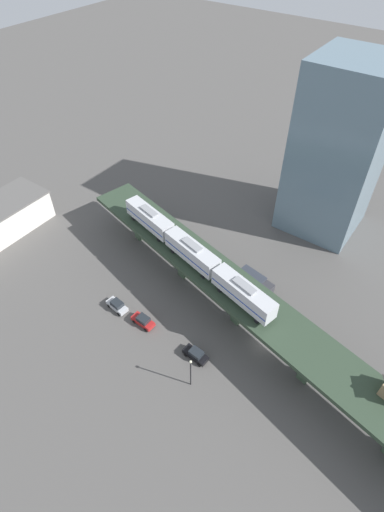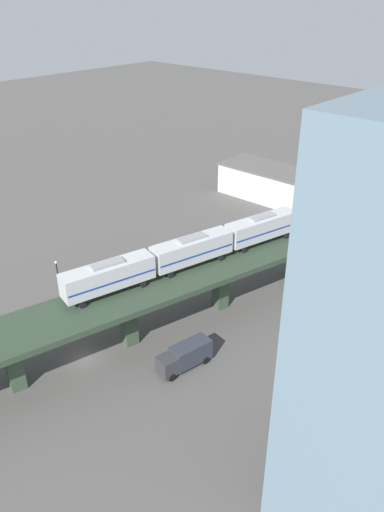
# 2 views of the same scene
# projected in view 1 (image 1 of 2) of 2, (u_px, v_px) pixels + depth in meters

# --- Properties ---
(ground_plane) EXTENTS (400.00, 400.00, 0.00)m
(ground_plane) POSITION_uv_depth(u_px,v_px,m) (264.00, 343.00, 68.86)
(ground_plane) COLOR #514F4C
(elevated_viaduct) EXTENTS (29.29, 91.47, 7.65)m
(elevated_viaduct) POSITION_uv_depth(u_px,v_px,m) (270.00, 321.00, 64.18)
(elevated_viaduct) COLOR #2C3D2C
(elevated_viaduct) RESTS_ON ground
(subway_train) EXTENTS (11.26, 36.85, 4.45)m
(subway_train) POSITION_uv_depth(u_px,v_px,m) (192.00, 252.00, 70.55)
(subway_train) COLOR silver
(subway_train) RESTS_ON elevated_viaduct
(street_car_silver) EXTENTS (2.34, 4.58, 1.89)m
(street_car_silver) POSITION_uv_depth(u_px,v_px,m) (117.00, 305.00, 73.67)
(street_car_silver) COLOR #B7BABF
(street_car_silver) RESTS_ON ground
(street_car_black) EXTENTS (2.17, 4.51, 1.89)m
(street_car_black) POSITION_uv_depth(u_px,v_px,m) (196.00, 354.00, 66.26)
(street_car_black) COLOR black
(street_car_black) RESTS_ON ground
(street_car_red) EXTENTS (2.09, 4.47, 1.89)m
(street_car_red) POSITION_uv_depth(u_px,v_px,m) (143.00, 321.00, 71.17)
(street_car_red) COLOR #AD1E1E
(street_car_red) RESTS_ON ground
(delivery_truck) EXTENTS (3.44, 7.48, 3.20)m
(delivery_truck) POSITION_uv_depth(u_px,v_px,m) (255.00, 281.00, 76.84)
(delivery_truck) COLOR #333338
(delivery_truck) RESTS_ON ground
(street_lamp) EXTENTS (0.44, 0.44, 6.94)m
(street_lamp) POSITION_uv_depth(u_px,v_px,m) (191.00, 371.00, 60.56)
(street_lamp) COLOR black
(street_lamp) RESTS_ON ground
(office_tower) EXTENTS (16.00, 16.00, 36.00)m
(office_tower) POSITION_uv_depth(u_px,v_px,m) (338.00, 152.00, 80.15)
(office_tower) COLOR slate
(office_tower) RESTS_ON ground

